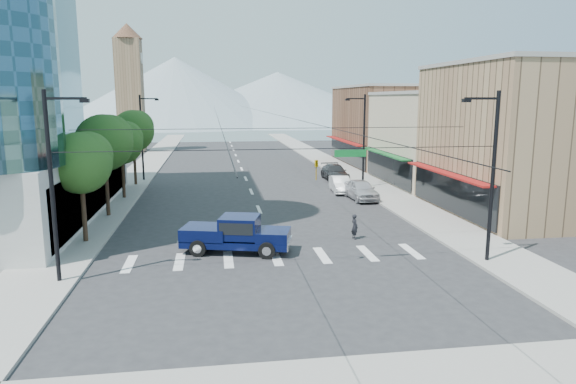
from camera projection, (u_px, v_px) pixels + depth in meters
name	position (u px, v px, depth m)	size (l,w,h in m)	color
ground	(283.00, 266.00, 26.72)	(160.00, 160.00, 0.00)	#28282B
sidewalk_left	(144.00, 168.00, 63.92)	(4.00, 120.00, 0.15)	gray
sidewalk_right	(332.00, 165.00, 67.36)	(4.00, 120.00, 0.15)	gray
shop_near	(530.00, 141.00, 38.33)	(12.00, 14.00, 11.00)	#8C6B4C
shop_mid	(446.00, 140.00, 52.14)	(12.00, 14.00, 9.00)	tan
shop_far	(392.00, 126.00, 67.62)	(12.00, 18.00, 10.00)	brown
clock_tower	(130.00, 86.00, 82.80)	(4.80, 4.80, 20.40)	#8C6B4C
mountain_left	(176.00, 91.00, 168.61)	(80.00, 80.00, 22.00)	gray
mountain_right	(278.00, 98.00, 183.71)	(90.00, 90.00, 18.00)	gray
tree_near	(83.00, 161.00, 30.17)	(3.65, 3.64, 6.71)	black
tree_midnear	(106.00, 141.00, 36.88)	(4.09, 4.09, 7.52)	black
tree_midfar	(123.00, 141.00, 43.80)	(3.65, 3.64, 6.71)	black
tree_far	(135.00, 130.00, 50.51)	(4.09, 4.09, 7.52)	black
signal_rig	(290.00, 181.00, 24.94)	(21.80, 0.20, 9.00)	black
lamp_pole_nw	(143.00, 134.00, 53.51)	(2.00, 0.25, 9.00)	black
lamp_pole_ne	(363.00, 138.00, 48.77)	(2.00, 0.25, 9.00)	black
pickup_truck	(236.00, 233.00, 28.98)	(6.51, 3.67, 2.09)	#070E37
pedestrian	(355.00, 227.00, 31.75)	(0.57, 0.38, 1.57)	black
parked_car_near	(361.00, 190.00, 44.23)	(2.03, 5.05, 1.72)	#BAB9BE
parked_car_mid	(341.00, 184.00, 47.64)	(1.58, 4.53, 1.49)	white
parked_car_far	(335.00, 172.00, 54.90)	(2.28, 5.60, 1.62)	#2F2F31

